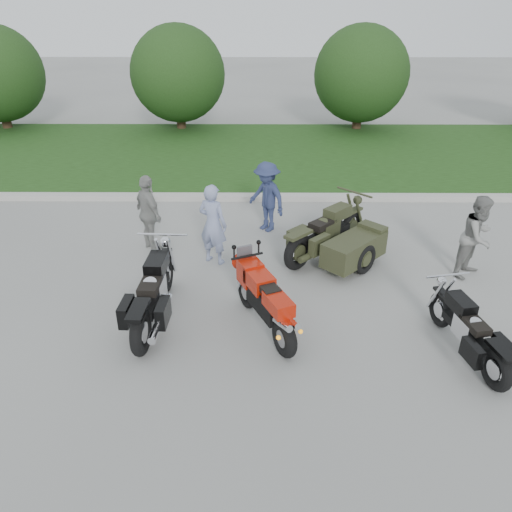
{
  "coord_description": "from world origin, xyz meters",
  "views": [
    {
      "loc": [
        0.12,
        -6.56,
        4.92
      ],
      "look_at": [
        0.07,
        1.24,
        0.8
      ],
      "focal_mm": 35.0,
      "sensor_mm": 36.0,
      "label": 1
    }
  ],
  "objects_px": {
    "person_stripe": "(213,224)",
    "person_back": "(149,213)",
    "cruiser_left": "(153,296)",
    "cruiser_sidecar": "(341,243)",
    "sportbike_red": "(265,300)",
    "cruiser_right": "(471,334)",
    "person_grey": "(478,237)",
    "person_denim": "(267,197)"
  },
  "relations": [
    {
      "from": "person_stripe",
      "to": "person_grey",
      "type": "relative_size",
      "value": 1.03
    },
    {
      "from": "cruiser_sidecar",
      "to": "person_back",
      "type": "relative_size",
      "value": 1.39
    },
    {
      "from": "cruiser_sidecar",
      "to": "cruiser_right",
      "type": "bearing_deg",
      "value": -18.56
    },
    {
      "from": "cruiser_sidecar",
      "to": "person_stripe",
      "type": "bearing_deg",
      "value": -136.69
    },
    {
      "from": "cruiser_right",
      "to": "cruiser_sidecar",
      "type": "height_order",
      "value": "cruiser_sidecar"
    },
    {
      "from": "sportbike_red",
      "to": "person_grey",
      "type": "distance_m",
      "value": 4.49
    },
    {
      "from": "cruiser_right",
      "to": "cruiser_sidecar",
      "type": "bearing_deg",
      "value": 105.58
    },
    {
      "from": "cruiser_right",
      "to": "person_stripe",
      "type": "relative_size",
      "value": 1.27
    },
    {
      "from": "cruiser_sidecar",
      "to": "person_back",
      "type": "height_order",
      "value": "person_back"
    },
    {
      "from": "cruiser_right",
      "to": "person_grey",
      "type": "bearing_deg",
      "value": 57.27
    },
    {
      "from": "sportbike_red",
      "to": "cruiser_sidecar",
      "type": "bearing_deg",
      "value": 31.7
    },
    {
      "from": "person_grey",
      "to": "person_denim",
      "type": "relative_size",
      "value": 1.0
    },
    {
      "from": "cruiser_right",
      "to": "person_denim",
      "type": "distance_m",
      "value": 5.52
    },
    {
      "from": "cruiser_left",
      "to": "person_stripe",
      "type": "relative_size",
      "value": 1.53
    },
    {
      "from": "cruiser_right",
      "to": "person_grey",
      "type": "height_order",
      "value": "person_grey"
    },
    {
      "from": "person_stripe",
      "to": "person_denim",
      "type": "distance_m",
      "value": 1.92
    },
    {
      "from": "cruiser_left",
      "to": "sportbike_red",
      "type": "bearing_deg",
      "value": -4.58
    },
    {
      "from": "person_denim",
      "to": "cruiser_left",
      "type": "bearing_deg",
      "value": -69.98
    },
    {
      "from": "person_denim",
      "to": "person_grey",
      "type": "bearing_deg",
      "value": 19.85
    },
    {
      "from": "person_back",
      "to": "cruiser_right",
      "type": "bearing_deg",
      "value": -161.73
    },
    {
      "from": "cruiser_right",
      "to": "person_back",
      "type": "height_order",
      "value": "person_back"
    },
    {
      "from": "cruiser_left",
      "to": "cruiser_sidecar",
      "type": "bearing_deg",
      "value": 34.17
    },
    {
      "from": "cruiser_right",
      "to": "person_stripe",
      "type": "bearing_deg",
      "value": 132.11
    },
    {
      "from": "person_stripe",
      "to": "person_back",
      "type": "xyz_separation_m",
      "value": [
        -1.4,
        0.59,
        -0.01
      ]
    },
    {
      "from": "person_stripe",
      "to": "person_back",
      "type": "bearing_deg",
      "value": 3.29
    },
    {
      "from": "person_grey",
      "to": "person_back",
      "type": "distance_m",
      "value": 6.58
    },
    {
      "from": "cruiser_right",
      "to": "person_stripe",
      "type": "height_order",
      "value": "person_stripe"
    },
    {
      "from": "person_grey",
      "to": "person_stripe",
      "type": "bearing_deg",
      "value": 132.36
    },
    {
      "from": "cruiser_right",
      "to": "cruiser_left",
      "type": "bearing_deg",
      "value": 158.48
    },
    {
      "from": "cruiser_sidecar",
      "to": "person_denim",
      "type": "xyz_separation_m",
      "value": [
        -1.49,
        1.64,
        0.35
      ]
    },
    {
      "from": "cruiser_right",
      "to": "person_stripe",
      "type": "xyz_separation_m",
      "value": [
        -4.09,
        3.04,
        0.42
      ]
    },
    {
      "from": "person_grey",
      "to": "person_back",
      "type": "bearing_deg",
      "value": 128.38
    },
    {
      "from": "sportbike_red",
      "to": "person_denim",
      "type": "xyz_separation_m",
      "value": [
        0.07,
        3.96,
        0.23
      ]
    },
    {
      "from": "cruiser_sidecar",
      "to": "person_grey",
      "type": "xyz_separation_m",
      "value": [
        2.51,
        -0.43,
        0.35
      ]
    },
    {
      "from": "cruiser_right",
      "to": "person_grey",
      "type": "distance_m",
      "value": 2.77
    },
    {
      "from": "cruiser_left",
      "to": "person_stripe",
      "type": "height_order",
      "value": "person_stripe"
    },
    {
      "from": "cruiser_left",
      "to": "person_grey",
      "type": "distance_m",
      "value": 6.15
    },
    {
      "from": "person_stripe",
      "to": "person_grey",
      "type": "height_order",
      "value": "person_stripe"
    },
    {
      "from": "person_denim",
      "to": "cruiser_right",
      "type": "bearing_deg",
      "value": -9.86
    },
    {
      "from": "sportbike_red",
      "to": "cruiser_left",
      "type": "xyz_separation_m",
      "value": [
        -1.85,
        0.23,
        -0.08
      ]
    },
    {
      "from": "cruiser_sidecar",
      "to": "person_grey",
      "type": "bearing_deg",
      "value": 34.92
    },
    {
      "from": "person_stripe",
      "to": "person_back",
      "type": "height_order",
      "value": "person_stripe"
    }
  ]
}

